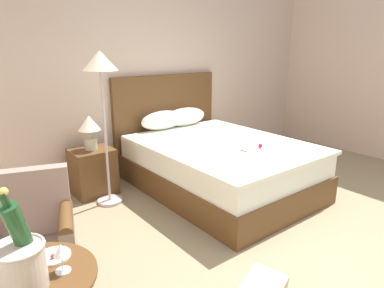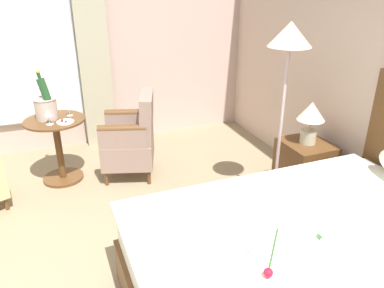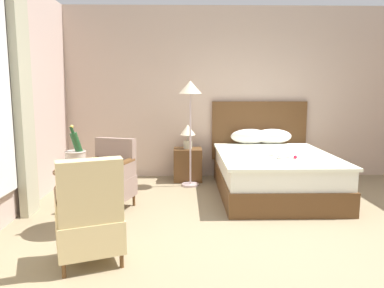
{
  "view_description": "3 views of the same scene",
  "coord_description": "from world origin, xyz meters",
  "px_view_note": "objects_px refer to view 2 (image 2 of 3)",
  "views": [
    {
      "loc": [
        -2.39,
        -1.17,
        1.71
      ],
      "look_at": [
        -0.71,
        0.98,
        0.92
      ],
      "focal_mm": 32.0,
      "sensor_mm": 36.0,
      "label": 1
    },
    {
      "loc": [
        1.63,
        0.36,
        1.97
      ],
      "look_at": [
        -0.87,
        1.34,
        0.77
      ],
      "focal_mm": 35.0,
      "sensor_mm": 36.0,
      "label": 2
    },
    {
      "loc": [
        -1.04,
        -3.63,
        1.56
      ],
      "look_at": [
        -0.94,
        1.03,
        0.85
      ],
      "focal_mm": 35.0,
      "sensor_mm": 36.0,
      "label": 3
    }
  ],
  "objects_px": {
    "armchair_by_window": "(132,138)",
    "bed": "(330,267)",
    "nightstand": "(304,169)",
    "bedside_lamp": "(311,116)",
    "wine_glass_near_bucket": "(48,114)",
    "champagne_bucket": "(46,105)",
    "floor_lamp_brass": "(288,54)",
    "side_table_round": "(59,146)",
    "snack_plate": "(65,122)",
    "wine_glass_near_edge": "(68,106)"
  },
  "relations": [
    {
      "from": "bedside_lamp",
      "to": "snack_plate",
      "type": "relative_size",
      "value": 2.4
    },
    {
      "from": "armchair_by_window",
      "to": "snack_plate",
      "type": "bearing_deg",
      "value": -91.51
    },
    {
      "from": "nightstand",
      "to": "bedside_lamp",
      "type": "distance_m",
      "value": 0.54
    },
    {
      "from": "champagne_bucket",
      "to": "armchair_by_window",
      "type": "bearing_deg",
      "value": 76.48
    },
    {
      "from": "side_table_round",
      "to": "armchair_by_window",
      "type": "height_order",
      "value": "armchair_by_window"
    },
    {
      "from": "bed",
      "to": "floor_lamp_brass",
      "type": "bearing_deg",
      "value": 161.59
    },
    {
      "from": "snack_plate",
      "to": "wine_glass_near_edge",
      "type": "bearing_deg",
      "value": 163.52
    },
    {
      "from": "nightstand",
      "to": "champagne_bucket",
      "type": "relative_size",
      "value": 1.11
    },
    {
      "from": "side_table_round",
      "to": "wine_glass_near_edge",
      "type": "height_order",
      "value": "wine_glass_near_edge"
    },
    {
      "from": "nightstand",
      "to": "champagne_bucket",
      "type": "bearing_deg",
      "value": -118.31
    },
    {
      "from": "wine_glass_near_bucket",
      "to": "champagne_bucket",
      "type": "bearing_deg",
      "value": -176.38
    },
    {
      "from": "nightstand",
      "to": "armchair_by_window",
      "type": "relative_size",
      "value": 0.61
    },
    {
      "from": "bedside_lamp",
      "to": "wine_glass_near_edge",
      "type": "distance_m",
      "value": 2.38
    },
    {
      "from": "armchair_by_window",
      "to": "bed",
      "type": "bearing_deg",
      "value": 17.25
    },
    {
      "from": "bedside_lamp",
      "to": "snack_plate",
      "type": "distance_m",
      "value": 2.34
    },
    {
      "from": "bed",
      "to": "wine_glass_near_bucket",
      "type": "relative_size",
      "value": 15.26
    },
    {
      "from": "side_table_round",
      "to": "wine_glass_near_bucket",
      "type": "xyz_separation_m",
      "value": [
        0.13,
        -0.05,
        0.4
      ]
    },
    {
      "from": "floor_lamp_brass",
      "to": "side_table_round",
      "type": "height_order",
      "value": "floor_lamp_brass"
    },
    {
      "from": "floor_lamp_brass",
      "to": "side_table_round",
      "type": "bearing_deg",
      "value": -123.18
    },
    {
      "from": "bedside_lamp",
      "to": "wine_glass_near_bucket",
      "type": "relative_size",
      "value": 2.7
    },
    {
      "from": "bed",
      "to": "armchair_by_window",
      "type": "xyz_separation_m",
      "value": [
        -2.27,
        -0.7,
        0.07
      ]
    },
    {
      "from": "wine_glass_near_edge",
      "to": "bedside_lamp",
      "type": "bearing_deg",
      "value": 58.78
    },
    {
      "from": "wine_glass_near_edge",
      "to": "armchair_by_window",
      "type": "distance_m",
      "value": 0.72
    },
    {
      "from": "nightstand",
      "to": "armchair_by_window",
      "type": "height_order",
      "value": "armchair_by_window"
    },
    {
      "from": "side_table_round",
      "to": "armchair_by_window",
      "type": "relative_size",
      "value": 0.75
    },
    {
      "from": "bedside_lamp",
      "to": "snack_plate",
      "type": "height_order",
      "value": "bedside_lamp"
    },
    {
      "from": "side_table_round",
      "to": "snack_plate",
      "type": "xyz_separation_m",
      "value": [
        0.13,
        0.1,
        0.3
      ]
    },
    {
      "from": "floor_lamp_brass",
      "to": "snack_plate",
      "type": "distance_m",
      "value": 2.18
    },
    {
      "from": "bedside_lamp",
      "to": "armchair_by_window",
      "type": "bearing_deg",
      "value": -125.1
    },
    {
      "from": "floor_lamp_brass",
      "to": "champagne_bucket",
      "type": "height_order",
      "value": "floor_lamp_brass"
    },
    {
      "from": "floor_lamp_brass",
      "to": "wine_glass_near_edge",
      "type": "bearing_deg",
      "value": -126.92
    },
    {
      "from": "wine_glass_near_bucket",
      "to": "snack_plate",
      "type": "relative_size",
      "value": 0.89
    },
    {
      "from": "nightstand",
      "to": "wine_glass_near_bucket",
      "type": "bearing_deg",
      "value": -114.87
    },
    {
      "from": "bed",
      "to": "side_table_round",
      "type": "xyz_separation_m",
      "value": [
        -2.42,
        -1.44,
        0.03
      ]
    },
    {
      "from": "floor_lamp_brass",
      "to": "wine_glass_near_edge",
      "type": "height_order",
      "value": "floor_lamp_brass"
    },
    {
      "from": "nightstand",
      "to": "armchair_by_window",
      "type": "xyz_separation_m",
      "value": [
        -1.02,
        -1.45,
        0.15
      ]
    },
    {
      "from": "bed",
      "to": "snack_plate",
      "type": "distance_m",
      "value": 2.67
    },
    {
      "from": "champagne_bucket",
      "to": "wine_glass_near_edge",
      "type": "height_order",
      "value": "champagne_bucket"
    },
    {
      "from": "bed",
      "to": "wine_glass_near_bucket",
      "type": "bearing_deg",
      "value": -146.88
    },
    {
      "from": "bed",
      "to": "wine_glass_near_edge",
      "type": "xyz_separation_m",
      "value": [
        -2.48,
        -1.29,
        0.43
      ]
    },
    {
      "from": "side_table_round",
      "to": "snack_plate",
      "type": "distance_m",
      "value": 0.35
    },
    {
      "from": "nightstand",
      "to": "bedside_lamp",
      "type": "bearing_deg",
      "value": 180.0
    },
    {
      "from": "snack_plate",
      "to": "wine_glass_near_bucket",
      "type": "bearing_deg",
      "value": -90.27
    },
    {
      "from": "side_table_round",
      "to": "champagne_bucket",
      "type": "xyz_separation_m",
      "value": [
        -0.04,
        -0.06,
        0.44
      ]
    },
    {
      "from": "wine_glass_near_edge",
      "to": "snack_plate",
      "type": "relative_size",
      "value": 0.85
    },
    {
      "from": "wine_glass_near_bucket",
      "to": "bed",
      "type": "bearing_deg",
      "value": 33.12
    },
    {
      "from": "side_table_round",
      "to": "wine_glass_near_edge",
      "type": "bearing_deg",
      "value": 112.54
    },
    {
      "from": "snack_plate",
      "to": "armchair_by_window",
      "type": "distance_m",
      "value": 0.7
    },
    {
      "from": "armchair_by_window",
      "to": "nightstand",
      "type": "bearing_deg",
      "value": 54.9
    },
    {
      "from": "nightstand",
      "to": "side_table_round",
      "type": "xyz_separation_m",
      "value": [
        -1.17,
        -2.19,
        0.11
      ]
    }
  ]
}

